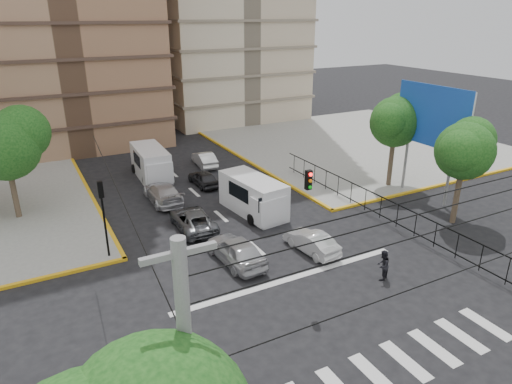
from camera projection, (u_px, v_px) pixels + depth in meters
ground at (304, 290)px, 22.51m from camera, size 160.00×160.00×0.00m
sidewalk_ne at (357, 143)px, 47.68m from camera, size 26.00×26.00×0.15m
crosswalk_stripes at (390, 368)px, 17.58m from camera, size 12.00×2.40×0.01m
stop_line at (291, 279)px, 23.49m from camera, size 13.00×0.40×0.01m
park_fence at (379, 220)px, 30.15m from camera, size 0.10×22.50×1.66m
billboard at (433, 118)px, 31.58m from camera, size 0.36×6.20×8.10m
tree_park_a at (466, 148)px, 28.07m from camera, size 4.41×3.60×6.83m
tree_park_c at (396, 119)px, 34.14m from camera, size 4.65×3.80×7.25m
tree_tudor at (6, 142)px, 28.53m from camera, size 5.39×4.40×7.43m
traffic_light_nw at (103, 207)px, 24.35m from camera, size 0.28×0.22×4.40m
traffic_light_hanging at (337, 192)px, 18.68m from camera, size 18.00×9.12×0.92m
van_right_lane at (255, 197)px, 30.66m from camera, size 2.78×5.74×2.49m
van_left_lane at (152, 164)px, 37.40m from camera, size 2.42×5.65×2.51m
car_silver_front_left at (236, 250)px, 24.77m from camera, size 2.07×4.54×1.51m
car_white_front_right at (311, 242)px, 25.96m from camera, size 1.70×3.84×1.23m
car_grey_mid_left at (193, 220)px, 28.68m from camera, size 2.37×4.73×1.29m
car_silver_rear_left at (163, 193)px, 32.84m from camera, size 2.03×4.91×1.42m
car_darkgrey_mid_right at (203, 178)px, 35.96m from camera, size 1.56×3.67×1.24m
car_white_rear_right at (204, 159)px, 40.56m from camera, size 1.72×4.06×1.30m
pedestrian_crosswalk at (383, 265)px, 23.16m from camera, size 0.99×0.92×1.63m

